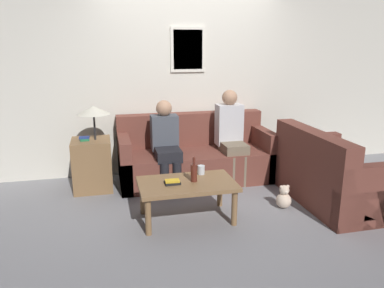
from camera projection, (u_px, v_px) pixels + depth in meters
ground_plane at (205, 192)px, 4.64m from camera, size 16.00×16.00×0.00m
wall_back at (187, 79)px, 5.20m from camera, size 9.00×0.08×2.60m
couch_main at (195, 157)px, 5.04m from camera, size 2.02×0.85×0.86m
couch_side at (332, 177)px, 4.27m from camera, size 0.85×1.41×0.86m
coffee_table at (187, 187)px, 3.83m from camera, size 0.99×0.60×0.41m
side_table_with_lamp at (92, 159)px, 4.64m from camera, size 0.49×0.47×1.06m
wine_bottle at (194, 172)px, 3.82m from camera, size 0.07×0.07×0.26m
drinking_glass at (201, 170)px, 4.04m from camera, size 0.08×0.08×0.10m
book_stack at (172, 182)px, 3.77m from camera, size 0.16×0.12×0.04m
person_left at (166, 141)px, 4.71m from camera, size 0.34×0.59×1.09m
person_right at (231, 133)px, 4.94m from camera, size 0.34×0.57×1.19m
teddy_bear at (284, 198)px, 4.16m from camera, size 0.17×0.17×0.27m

